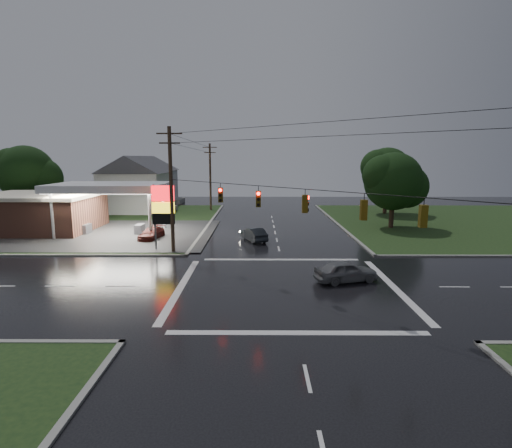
{
  "coord_description": "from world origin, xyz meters",
  "views": [
    {
      "loc": [
        -1.9,
        -25.21,
        8.44
      ],
      "look_at": [
        -2.09,
        7.02,
        3.0
      ],
      "focal_mm": 28.0,
      "sensor_mm": 36.0,
      "label": 1
    }
  ],
  "objects_px": {
    "house_far": "(149,179)",
    "car_crossing": "(346,271)",
    "car_north": "(254,234)",
    "car_pump": "(152,233)",
    "house_near": "(134,183)",
    "utility_pole_n": "(210,176)",
    "pylon_sign": "(163,206)",
    "tree_ne_far": "(388,172)",
    "gas_station": "(50,209)",
    "tree_nw_behind": "(27,173)",
    "tree_ne_near": "(395,182)",
    "utility_pole_nw": "(171,188)"
  },
  "relations": [
    {
      "from": "house_far",
      "to": "tree_ne_near",
      "type": "height_order",
      "value": "tree_ne_near"
    },
    {
      "from": "car_crossing",
      "to": "utility_pole_nw",
      "type": "bearing_deg",
      "value": 43.18
    },
    {
      "from": "house_near",
      "to": "car_north",
      "type": "distance_m",
      "value": 28.65
    },
    {
      "from": "house_far",
      "to": "car_north",
      "type": "distance_m",
      "value": 38.97
    },
    {
      "from": "gas_station",
      "to": "tree_nw_behind",
      "type": "height_order",
      "value": "tree_nw_behind"
    },
    {
      "from": "car_north",
      "to": "car_pump",
      "type": "relative_size",
      "value": 1.01
    },
    {
      "from": "tree_ne_far",
      "to": "car_pump",
      "type": "xyz_separation_m",
      "value": [
        -30.15,
        -18.62,
        -5.58
      ]
    },
    {
      "from": "tree_nw_behind",
      "to": "car_pump",
      "type": "bearing_deg",
      "value": -35.06
    },
    {
      "from": "house_far",
      "to": "tree_nw_behind",
      "type": "xyz_separation_m",
      "value": [
        -11.89,
        -18.01,
        1.77
      ]
    },
    {
      "from": "utility_pole_nw",
      "to": "car_north",
      "type": "relative_size",
      "value": 2.65
    },
    {
      "from": "utility_pole_nw",
      "to": "house_far",
      "type": "bearing_deg",
      "value": 107.92
    },
    {
      "from": "gas_station",
      "to": "car_crossing",
      "type": "relative_size",
      "value": 6.08
    },
    {
      "from": "car_north",
      "to": "gas_station",
      "type": "bearing_deg",
      "value": -35.41
    },
    {
      "from": "tree_nw_behind",
      "to": "tree_ne_near",
      "type": "bearing_deg",
      "value": -9.47
    },
    {
      "from": "pylon_sign",
      "to": "utility_pole_n",
      "type": "distance_m",
      "value": 27.56
    },
    {
      "from": "house_far",
      "to": "gas_station",
      "type": "bearing_deg",
      "value": -97.5
    },
    {
      "from": "house_far",
      "to": "car_crossing",
      "type": "relative_size",
      "value": 2.57
    },
    {
      "from": "pylon_sign",
      "to": "house_near",
      "type": "distance_m",
      "value": 27.56
    },
    {
      "from": "car_north",
      "to": "car_pump",
      "type": "bearing_deg",
      "value": -27.46
    },
    {
      "from": "car_north",
      "to": "pylon_sign",
      "type": "bearing_deg",
      "value": 3.41
    },
    {
      "from": "pylon_sign",
      "to": "tree_ne_far",
      "type": "relative_size",
      "value": 0.61
    },
    {
      "from": "pylon_sign",
      "to": "house_far",
      "type": "bearing_deg",
      "value": 106.98
    },
    {
      "from": "pylon_sign",
      "to": "house_near",
      "type": "bearing_deg",
      "value": 112.28
    },
    {
      "from": "tree_ne_near",
      "to": "car_pump",
      "type": "xyz_separation_m",
      "value": [
        -27.14,
        -6.62,
        -4.96
      ]
    },
    {
      "from": "house_far",
      "to": "tree_ne_far",
      "type": "xyz_separation_m",
      "value": [
        39.1,
        -14.01,
        1.77
      ]
    },
    {
      "from": "gas_station",
      "to": "tree_ne_far",
      "type": "height_order",
      "value": "tree_ne_far"
    },
    {
      "from": "utility_pole_nw",
      "to": "tree_ne_far",
      "type": "xyz_separation_m",
      "value": [
        26.65,
        24.49,
        0.46
      ]
    },
    {
      "from": "utility_pole_n",
      "to": "tree_ne_far",
      "type": "height_order",
      "value": "utility_pole_n"
    },
    {
      "from": "gas_station",
      "to": "tree_ne_far",
      "type": "xyz_separation_m",
      "value": [
        42.83,
        14.29,
        3.63
      ]
    },
    {
      "from": "utility_pole_n",
      "to": "car_crossing",
      "type": "height_order",
      "value": "utility_pole_n"
    },
    {
      "from": "tree_ne_far",
      "to": "car_north",
      "type": "bearing_deg",
      "value": -135.06
    },
    {
      "from": "pylon_sign",
      "to": "car_pump",
      "type": "height_order",
      "value": "pylon_sign"
    },
    {
      "from": "tree_ne_far",
      "to": "pylon_sign",
      "type": "bearing_deg",
      "value": -139.65
    },
    {
      "from": "tree_nw_behind",
      "to": "tree_ne_far",
      "type": "height_order",
      "value": "tree_nw_behind"
    },
    {
      "from": "car_crossing",
      "to": "car_pump",
      "type": "height_order",
      "value": "car_crossing"
    },
    {
      "from": "gas_station",
      "to": "house_near",
      "type": "bearing_deg",
      "value": 73.83
    },
    {
      "from": "pylon_sign",
      "to": "tree_nw_behind",
      "type": "relative_size",
      "value": 0.6
    },
    {
      "from": "utility_pole_n",
      "to": "house_near",
      "type": "relative_size",
      "value": 0.95
    },
    {
      "from": "utility_pole_n",
      "to": "car_pump",
      "type": "distance_m",
      "value": 23.41
    },
    {
      "from": "car_crossing",
      "to": "pylon_sign",
      "type": "bearing_deg",
      "value": 42.11
    },
    {
      "from": "car_crossing",
      "to": "gas_station",
      "type": "bearing_deg",
      "value": 42.89
    },
    {
      "from": "gas_station",
      "to": "car_north",
      "type": "distance_m",
      "value": 23.95
    },
    {
      "from": "car_north",
      "to": "house_far",
      "type": "bearing_deg",
      "value": -82.55
    },
    {
      "from": "house_near",
      "to": "tree_ne_far",
      "type": "xyz_separation_m",
      "value": [
        38.1,
        -2.01,
        1.77
      ]
    },
    {
      "from": "utility_pole_n",
      "to": "tree_nw_behind",
      "type": "height_order",
      "value": "utility_pole_n"
    },
    {
      "from": "house_near",
      "to": "tree_ne_far",
      "type": "bearing_deg",
      "value": -3.01
    },
    {
      "from": "house_far",
      "to": "tree_ne_far",
      "type": "relative_size",
      "value": 1.13
    },
    {
      "from": "tree_nw_behind",
      "to": "tree_ne_near",
      "type": "relative_size",
      "value": 1.11
    },
    {
      "from": "tree_ne_near",
      "to": "car_pump",
      "type": "height_order",
      "value": "tree_ne_near"
    },
    {
      "from": "tree_nw_behind",
      "to": "car_crossing",
      "type": "xyz_separation_m",
      "value": [
        37.92,
        -28.88,
        -5.45
      ]
    }
  ]
}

